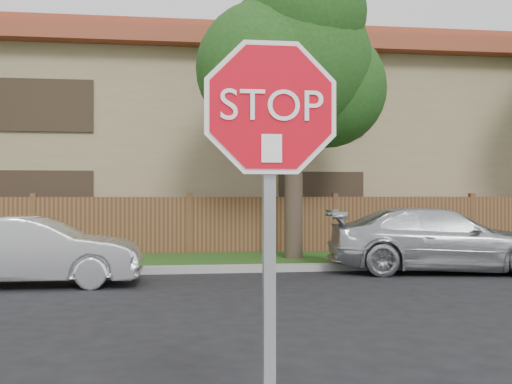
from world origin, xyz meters
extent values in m
cube|color=gray|center=(0.00, 8.15, 0.07)|extent=(70.00, 0.30, 0.15)
cube|color=#1E4714|center=(0.00, 9.80, 0.06)|extent=(70.00, 3.00, 0.12)
cube|color=#4D311B|center=(0.00, 11.40, 0.80)|extent=(70.00, 0.12, 1.60)
cube|color=#9A825F|center=(0.00, 17.00, 3.00)|extent=(34.00, 8.00, 6.00)
cube|color=brown|center=(0.00, 17.00, 6.25)|extent=(35.20, 9.20, 0.50)
cube|color=brown|center=(0.00, 17.00, 6.85)|extent=(33.00, 5.50, 0.70)
cylinder|color=#382B21|center=(2.50, 9.70, 1.96)|extent=(0.44, 0.44, 3.92)
sphere|color=#1E3E13|center=(2.50, 9.70, 4.90)|extent=(3.80, 3.80, 3.80)
sphere|color=#1E3E13|center=(3.40, 10.00, 4.34)|extent=(3.00, 3.00, 3.00)
sphere|color=#1E3E13|center=(1.70, 9.30, 4.62)|extent=(3.20, 3.20, 3.20)
sphere|color=#1E3E13|center=(2.70, 9.10, 5.95)|extent=(2.80, 2.80, 2.80)
cube|color=gray|center=(0.15, -1.44, 1.25)|extent=(0.07, 0.06, 2.30)
cylinder|color=white|center=(0.15, -1.50, 2.15)|extent=(1.01, 0.02, 1.01)
cylinder|color=red|center=(0.15, -1.51, 2.15)|extent=(0.93, 0.02, 0.93)
cube|color=white|center=(0.15, -1.53, 1.93)|extent=(0.11, 0.00, 0.15)
imported|color=silver|center=(-2.92, 6.74, 0.63)|extent=(3.87, 1.40, 1.27)
imported|color=#B4B8BC|center=(5.27, 7.60, 0.69)|extent=(5.03, 2.68, 1.39)
camera|label=1|loc=(-0.35, -4.65, 1.69)|focal=42.00mm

